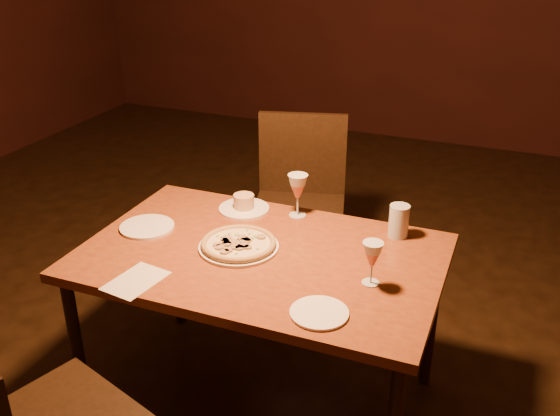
% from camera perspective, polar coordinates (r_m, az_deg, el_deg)
% --- Properties ---
extents(floor, '(7.00, 7.00, 0.00)m').
position_cam_1_polar(floor, '(2.92, -4.69, -14.38)').
color(floor, '#321F10').
rests_on(floor, ground).
extents(dining_table, '(1.34, 0.87, 0.71)m').
position_cam_1_polar(dining_table, '(2.36, -1.72, -5.44)').
color(dining_table, brown).
rests_on(dining_table, floor).
extents(chair_far, '(0.56, 0.56, 0.94)m').
position_cam_1_polar(chair_far, '(3.21, 1.81, 0.92)').
color(chair_far, black).
rests_on(chair_far, floor).
extents(pizza_plate, '(0.30, 0.30, 0.03)m').
position_cam_1_polar(pizza_plate, '(2.36, -3.80, -3.31)').
color(pizza_plate, white).
rests_on(pizza_plate, dining_table).
extents(ramekin_saucer, '(0.22, 0.22, 0.07)m').
position_cam_1_polar(ramekin_saucer, '(2.66, -3.32, 0.28)').
color(ramekin_saucer, white).
rests_on(ramekin_saucer, dining_table).
extents(wine_glass_far, '(0.08, 0.08, 0.18)m').
position_cam_1_polar(wine_glass_far, '(2.57, 1.63, 1.15)').
color(wine_glass_far, '#CD6B55').
rests_on(wine_glass_far, dining_table).
extents(wine_glass_right, '(0.07, 0.07, 0.16)m').
position_cam_1_polar(wine_glass_right, '(2.13, 8.40, -5.01)').
color(wine_glass_right, '#CD6B55').
rests_on(wine_glass_right, dining_table).
extents(water_tumbler, '(0.08, 0.08, 0.13)m').
position_cam_1_polar(water_tumbler, '(2.46, 10.81, -1.18)').
color(water_tumbler, '#ACB7BC').
rests_on(water_tumbler, dining_table).
extents(side_plate_left, '(0.22, 0.22, 0.01)m').
position_cam_1_polar(side_plate_left, '(2.56, -12.06, -1.70)').
color(side_plate_left, white).
rests_on(side_plate_left, dining_table).
extents(side_plate_near, '(0.19, 0.19, 0.01)m').
position_cam_1_polar(side_plate_near, '(2.00, 3.61, -9.55)').
color(side_plate_near, white).
rests_on(side_plate_near, dining_table).
extents(menu_card, '(0.17, 0.23, 0.00)m').
position_cam_1_polar(menu_card, '(2.22, -13.04, -6.50)').
color(menu_card, beige).
rests_on(menu_card, dining_table).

